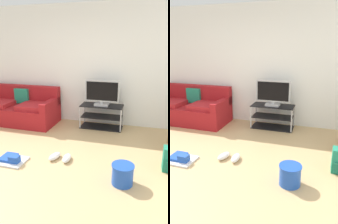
# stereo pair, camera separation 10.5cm
# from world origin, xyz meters

# --- Properties ---
(ground_plane) EXTENTS (9.00, 9.80, 0.02)m
(ground_plane) POSITION_xyz_m (0.00, 0.00, -0.01)
(ground_plane) COLOR tan
(wall_back) EXTENTS (9.00, 0.10, 2.70)m
(wall_back) POSITION_xyz_m (0.00, 2.45, 1.35)
(wall_back) COLOR white
(wall_back) RESTS_ON ground_plane
(couch) EXTENTS (1.86, 0.88, 0.85)m
(couch) POSITION_xyz_m (-1.39, 1.94, 0.32)
(couch) COLOR maroon
(couch) RESTS_ON ground_plane
(tv_stand) EXTENTS (0.94, 0.43, 0.53)m
(tv_stand) POSITION_xyz_m (0.62, 2.10, 0.26)
(tv_stand) COLOR black
(tv_stand) RESTS_ON ground_plane
(flat_tv) EXTENTS (0.75, 0.22, 0.56)m
(flat_tv) POSITION_xyz_m (0.62, 2.08, 0.80)
(flat_tv) COLOR #B2B2B7
(flat_tv) RESTS_ON tv_stand
(cleaning_bucket) EXTENTS (0.31, 0.31, 0.29)m
(cleaning_bucket) POSITION_xyz_m (1.33, 0.08, 0.15)
(cleaning_bucket) COLOR blue
(cleaning_bucket) RESTS_ON ground_plane
(sneakers_pair) EXTENTS (0.38, 0.30, 0.09)m
(sneakers_pair) POSITION_xyz_m (0.28, 0.45, 0.04)
(sneakers_pair) COLOR white
(sneakers_pair) RESTS_ON ground_plane
(floor_tray) EXTENTS (0.45, 0.37, 0.14)m
(floor_tray) POSITION_xyz_m (-0.46, 0.17, 0.04)
(floor_tray) COLOR silver
(floor_tray) RESTS_ON ground_plane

